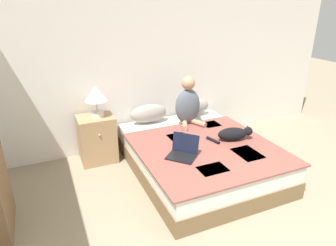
% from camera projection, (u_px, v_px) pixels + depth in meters
% --- Properties ---
extents(wall_back, '(5.72, 0.05, 2.55)m').
position_uv_depth(wall_back, '(162.00, 57.00, 4.21)').
color(wall_back, silver).
rests_on(wall_back, ground_plane).
extents(bed, '(1.59, 1.96, 0.42)m').
position_uv_depth(bed, '(199.00, 156.00, 3.74)').
color(bed, brown).
rests_on(bed, ground_plane).
extents(pillow_near, '(0.54, 0.22, 0.26)m').
position_uv_depth(pillow_near, '(149.00, 113.00, 4.20)').
color(pillow_near, gray).
rests_on(pillow_near, bed).
extents(pillow_far, '(0.54, 0.22, 0.26)m').
position_uv_depth(pillow_far, '(192.00, 107.00, 4.46)').
color(pillow_far, gray).
rests_on(pillow_far, bed).
extents(person_sitting, '(0.37, 0.36, 0.67)m').
position_uv_depth(person_sitting, '(188.00, 104.00, 4.10)').
color(person_sitting, slate).
rests_on(person_sitting, bed).
extents(cat_tabby, '(0.53, 0.29, 0.17)m').
position_uv_depth(cat_tabby, '(234.00, 134.00, 3.66)').
color(cat_tabby, black).
rests_on(cat_tabby, bed).
extents(laptop_open, '(0.40, 0.40, 0.23)m').
position_uv_depth(laptop_open, '(183.00, 152.00, 3.29)').
color(laptop_open, black).
rests_on(laptop_open, bed).
extents(nightstand, '(0.46, 0.40, 0.63)m').
position_uv_depth(nightstand, '(97.00, 139.00, 3.96)').
color(nightstand, tan).
rests_on(nightstand, ground_plane).
extents(table_lamp, '(0.29, 0.29, 0.40)m').
position_uv_depth(table_lamp, '(96.00, 96.00, 3.76)').
color(table_lamp, beige).
rests_on(table_lamp, nightstand).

